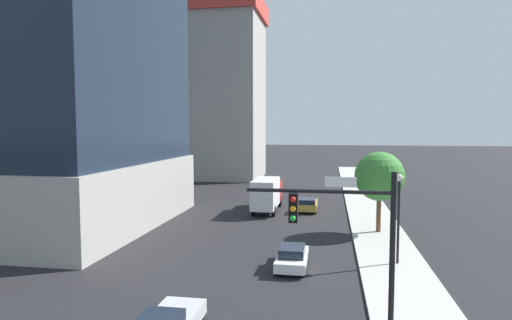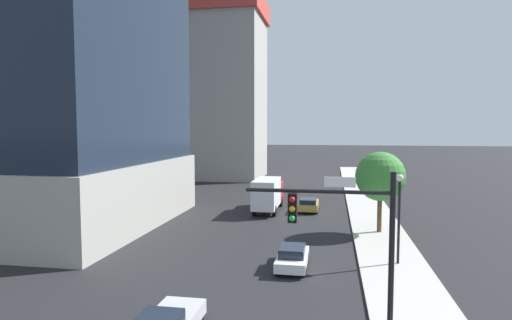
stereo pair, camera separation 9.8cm
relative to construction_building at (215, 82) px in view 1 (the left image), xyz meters
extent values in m
cube|color=#B2AFA8|center=(23.05, -38.36, -16.01)|extent=(4.14, 120.00, 0.15)
cube|color=#9E9B93|center=(-3.88, -37.39, -13.34)|extent=(17.31, 21.36, 5.50)
cube|color=#9E9B93|center=(-0.03, 0.02, -1.39)|extent=(15.35, 12.95, 29.41)
cube|color=#C63D33|center=(-0.03, 0.02, 11.82)|extent=(16.27, 13.72, 3.00)
cube|color=gold|center=(4.57, -3.86, 1.97)|extent=(0.90, 0.90, 36.11)
cylinder|color=black|center=(21.37, -55.51, -12.57)|extent=(0.20, 0.20, 6.74)
cylinder|color=black|center=(18.78, -55.51, -9.95)|extent=(5.18, 0.14, 0.14)
cube|color=black|center=(17.89, -55.51, -10.57)|extent=(0.32, 0.36, 1.05)
sphere|color=red|center=(17.89, -55.70, -10.23)|extent=(0.22, 0.22, 0.22)
sphere|color=orange|center=(17.89, -55.70, -10.57)|extent=(0.22, 0.22, 0.22)
sphere|color=green|center=(17.89, -55.70, -10.91)|extent=(0.22, 0.22, 0.22)
cube|color=white|center=(19.56, -55.51, -9.60)|extent=(1.10, 0.04, 0.36)
cylinder|color=black|center=(23.32, -44.01, -13.41)|extent=(0.16, 0.16, 5.07)
sphere|color=silver|center=(23.32, -44.01, -10.69)|extent=(0.44, 0.44, 0.44)
cylinder|color=brown|center=(23.05, -35.89, -14.45)|extent=(0.36, 0.36, 2.97)
sphere|color=#387F33|center=(23.05, -35.89, -11.50)|extent=(3.89, 3.89, 3.89)
cube|color=#AD8938|center=(17.02, -27.45, -15.49)|extent=(1.89, 4.13, 0.68)
cube|color=#19212D|center=(17.02, -28.44, -14.91)|extent=(1.58, 2.10, 0.47)
cylinder|color=black|center=(16.19, -26.05, -15.78)|extent=(0.22, 0.61, 0.61)
cylinder|color=black|center=(17.85, -26.05, -15.78)|extent=(0.22, 0.61, 0.61)
cylinder|color=black|center=(16.19, -28.86, -15.78)|extent=(0.22, 0.61, 0.61)
cylinder|color=black|center=(17.85, -28.86, -15.78)|extent=(0.22, 0.61, 0.61)
cylinder|color=black|center=(12.17, -53.82, -15.75)|extent=(0.22, 0.67, 0.67)
cylinder|color=black|center=(13.79, -53.82, -15.75)|extent=(0.22, 0.67, 0.67)
cube|color=silver|center=(17.02, -45.52, -15.55)|extent=(1.76, 4.14, 0.57)
cube|color=#19212D|center=(17.02, -45.68, -15.00)|extent=(1.48, 2.05, 0.52)
cylinder|color=black|center=(16.25, -44.11, -15.78)|extent=(0.22, 0.61, 0.61)
cylinder|color=black|center=(17.79, -44.11, -15.78)|extent=(0.22, 0.61, 0.61)
cylinder|color=black|center=(16.25, -46.92, -15.78)|extent=(0.22, 0.61, 0.61)
cylinder|color=black|center=(17.79, -46.92, -15.78)|extent=(0.22, 0.61, 0.61)
cube|color=#B21E1E|center=(12.98, -25.47, -14.45)|extent=(2.21, 2.14, 2.04)
cube|color=silver|center=(12.98, -29.38, -14.09)|extent=(2.21, 5.36, 2.75)
cylinder|color=black|center=(12.01, -25.47, -15.57)|extent=(0.30, 1.05, 1.05)
cylinder|color=black|center=(13.95, -25.47, -15.57)|extent=(0.30, 1.05, 1.05)
cylinder|color=black|center=(12.01, -30.72, -15.57)|extent=(0.30, 1.05, 1.05)
cylinder|color=black|center=(13.95, -30.72, -15.57)|extent=(0.30, 1.05, 1.05)
camera|label=1|loc=(19.17, -70.94, -7.68)|focal=30.32mm
camera|label=2|loc=(19.27, -70.93, -7.68)|focal=30.32mm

